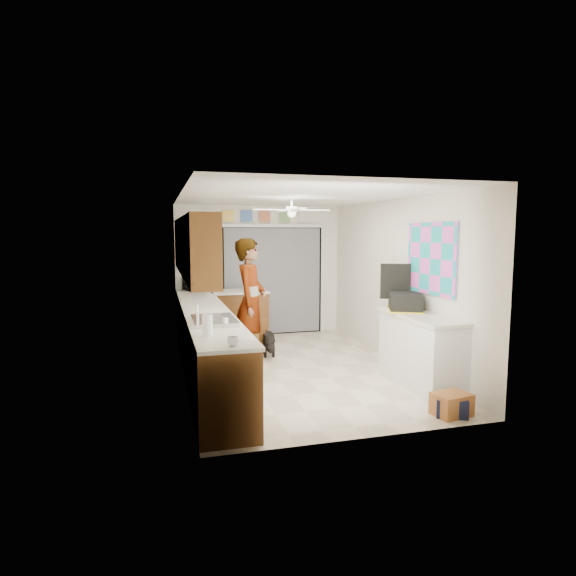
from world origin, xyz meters
TOP-DOWN VIEW (x-y plane):
  - floor at (0.00, 0.00)m, footprint 5.00×5.00m
  - ceiling at (0.00, 0.00)m, footprint 5.00×5.00m
  - wall_back at (0.00, 2.50)m, footprint 3.20×0.00m
  - wall_front at (0.00, -2.50)m, footprint 3.20×0.00m
  - wall_left at (-1.60, 0.00)m, footprint 0.00×5.00m
  - wall_right at (1.60, 0.00)m, footprint 0.00×5.00m
  - left_base_cabinets at (-1.30, 0.00)m, footprint 0.60×4.80m
  - left_countertop at (-1.29, 0.00)m, footprint 0.62×4.80m
  - upper_cabinets at (-1.44, 0.20)m, footprint 0.32×4.00m
  - sink_basin at (-1.29, -1.00)m, footprint 0.50×0.76m
  - faucet at (-1.48, -1.00)m, footprint 0.03×0.03m
  - peninsula_base at (-0.50, 2.00)m, footprint 1.00×0.60m
  - peninsula_top at (-0.50, 2.00)m, footprint 1.04×0.64m
  - back_opening_recess at (0.25, 2.47)m, footprint 2.00×0.06m
  - curtain_panel at (0.25, 2.43)m, footprint 1.90×0.03m
  - door_trim_left at (-0.77, 2.44)m, footprint 0.06×0.04m
  - door_trim_right at (1.27, 2.44)m, footprint 0.06×0.04m
  - door_trim_head at (0.25, 2.44)m, footprint 2.10×0.04m
  - header_frame_0 at (-0.60, 2.47)m, footprint 0.22×0.02m
  - header_frame_1 at (-0.25, 2.47)m, footprint 0.22×0.02m
  - header_frame_2 at (0.10, 2.47)m, footprint 0.22×0.02m
  - header_frame_3 at (0.50, 2.47)m, footprint 0.22×0.02m
  - header_frame_4 at (0.90, 2.47)m, footprint 0.22×0.02m
  - route66_sign at (-0.95, 2.47)m, footprint 0.22×0.02m
  - right_counter_base at (1.35, -1.20)m, footprint 0.50×1.40m
  - right_counter_top at (1.34, -1.20)m, footprint 0.54×1.44m
  - abstract_painting at (1.58, -1.00)m, footprint 0.03×1.15m
  - ceiling_fan at (0.00, 0.20)m, footprint 1.14×1.14m
  - microwave at (-1.26, 2.25)m, footprint 0.44×0.54m
  - cup at (-1.26, -2.25)m, footprint 0.13×0.13m
  - jar_b at (-1.20, -1.31)m, footprint 0.08×0.08m
  - paper_towel_roll at (-1.44, -1.76)m, footprint 0.11×0.11m
  - suitcase at (1.32, -0.81)m, footprint 0.60×0.67m
  - suitcase_rim at (1.32, -0.81)m, footprint 0.63×0.71m
  - suitcase_lid at (1.32, -0.52)m, footprint 0.40×0.19m
  - cardboard_box at (1.15, -2.20)m, footprint 0.44×0.36m
  - navy_crate at (1.14, -2.20)m, footprint 0.41×0.39m
  - cabinet_door_panel at (-0.46, 0.82)m, footprint 0.43×0.25m
  - man at (-0.59, 0.38)m, footprint 0.71×0.82m
  - dog at (-0.22, 0.84)m, footprint 0.27×0.54m

SIDE VIEW (x-z plane):
  - floor at x=0.00m, z-range 0.00..0.00m
  - navy_crate at x=1.14m, z-range 0.00..0.20m
  - cardboard_box at x=1.15m, z-range 0.00..0.25m
  - dog at x=-0.22m, z-range 0.00..0.41m
  - cabinet_door_panel at x=-0.46m, z-range 0.00..0.61m
  - left_base_cabinets at x=-1.30m, z-range 0.00..0.90m
  - peninsula_base at x=-0.50m, z-range 0.00..0.90m
  - right_counter_base at x=1.35m, z-range 0.00..0.90m
  - left_countertop at x=-1.29m, z-range 0.90..0.94m
  - peninsula_top at x=-0.50m, z-range 0.90..0.94m
  - right_counter_top at x=1.34m, z-range 0.90..0.94m
  - suitcase_rim at x=1.32m, z-range 0.94..0.96m
  - man at x=-0.59m, z-range 0.00..1.91m
  - sink_basin at x=-1.29m, z-range 0.92..0.98m
  - cup at x=-1.26m, z-range 0.94..1.03m
  - jar_b at x=-1.20m, z-range 0.94..1.04m
  - faucet at x=-1.48m, z-range 0.94..1.16m
  - back_opening_recess at x=0.25m, z-range 0.00..2.10m
  - door_trim_left at x=-0.77m, z-range 0.00..2.10m
  - door_trim_right at x=1.27m, z-range 0.00..2.10m
  - curtain_panel at x=0.25m, z-range 0.03..2.08m
  - paper_towel_roll at x=-1.44m, z-range 0.94..1.17m
  - suitcase at x=1.32m, z-range 0.94..1.18m
  - microwave at x=-1.26m, z-range 0.94..1.20m
  - wall_back at x=0.00m, z-range -0.35..2.85m
  - wall_front at x=0.00m, z-range -0.35..2.85m
  - wall_left at x=-1.60m, z-range -1.25..3.75m
  - wall_right at x=1.60m, z-range -1.25..3.75m
  - suitcase_lid at x=1.32m, z-range 1.06..1.56m
  - abstract_painting at x=1.58m, z-range 1.17..2.12m
  - upper_cabinets at x=-1.44m, z-range 1.40..2.20m
  - door_trim_head at x=0.25m, z-range 2.09..2.15m
  - header_frame_0 at x=-0.60m, z-range 2.19..2.41m
  - header_frame_1 at x=-0.25m, z-range 2.19..2.41m
  - header_frame_2 at x=0.10m, z-range 2.19..2.41m
  - header_frame_3 at x=0.50m, z-range 2.19..2.41m
  - header_frame_4 at x=0.90m, z-range 2.19..2.41m
  - route66_sign at x=-0.95m, z-range 2.17..2.43m
  - ceiling_fan at x=0.00m, z-range 2.20..2.44m
  - ceiling at x=0.00m, z-range 2.50..2.50m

